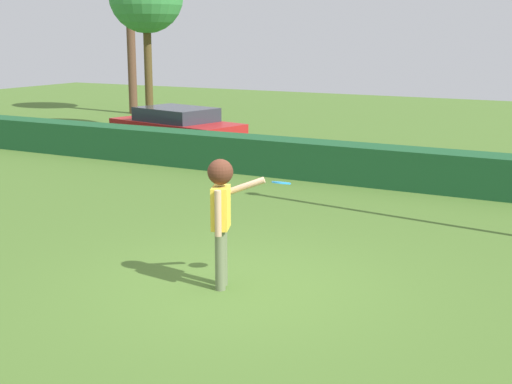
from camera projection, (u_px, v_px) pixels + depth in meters
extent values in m
plane|color=#496C29|center=(237.00, 286.00, 10.01)|extent=(60.00, 60.00, 0.00)
cylinder|color=#677351|center=(222.00, 256.00, 9.97)|extent=(0.14, 0.14, 0.84)
cylinder|color=#677351|center=(220.00, 260.00, 9.77)|extent=(0.14, 0.14, 0.84)
cube|color=yellow|center=(221.00, 208.00, 9.72)|extent=(0.35, 0.44, 0.58)
cylinder|color=tan|center=(243.00, 187.00, 9.86)|extent=(0.60, 0.32, 0.30)
cylinder|color=tan|center=(218.00, 213.00, 9.49)|extent=(0.09, 0.09, 0.62)
sphere|color=tan|center=(220.00, 174.00, 9.62)|extent=(0.22, 0.22, 0.22)
sphere|color=#4C271A|center=(220.00, 172.00, 9.61)|extent=(0.35, 0.35, 0.35)
cylinder|color=#268CE5|center=(281.00, 183.00, 9.73)|extent=(0.26, 0.26, 0.07)
cube|color=#1B4E29|center=(400.00, 168.00, 16.27)|extent=(27.16, 0.90, 0.89)
cube|color=#B21E1E|center=(177.00, 130.00, 21.43)|extent=(4.47, 2.58, 0.55)
cube|color=#2D333D|center=(176.00, 114.00, 21.33)|extent=(2.49, 2.01, 0.40)
cylinder|color=black|center=(232.00, 141.00, 21.17)|extent=(0.61, 0.23, 0.60)
cylinder|color=black|center=(190.00, 148.00, 19.92)|extent=(0.61, 0.23, 0.60)
cylinder|color=black|center=(165.00, 132.00, 23.06)|extent=(0.61, 0.23, 0.60)
cylinder|color=black|center=(123.00, 138.00, 21.81)|extent=(0.61, 0.23, 0.60)
cylinder|color=#503F1E|center=(149.00, 77.00, 24.65)|extent=(0.27, 0.27, 3.87)
cylinder|color=brown|center=(132.00, 54.00, 30.45)|extent=(0.36, 0.36, 5.00)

